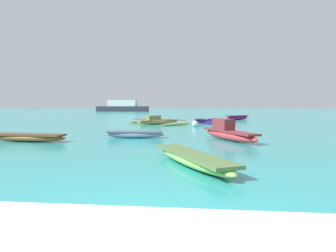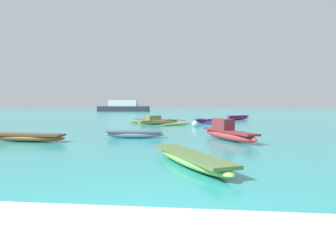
# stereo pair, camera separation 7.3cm
# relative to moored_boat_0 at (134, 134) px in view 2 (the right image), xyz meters

# --- Properties ---
(ground_plane) EXTENTS (240.00, 240.00, 0.00)m
(ground_plane) POSITION_rel_moored_boat_0_xyz_m (2.13, -10.36, -0.18)
(ground_plane) COLOR teal
(moored_boat_0) EXTENTS (2.74, 0.73, 0.32)m
(moored_boat_0) POSITION_rel_moored_boat_0_xyz_m (0.00, 0.00, 0.00)
(moored_boat_0) COLOR #8A94BB
(moored_boat_0) RESTS_ON ground_plane
(moored_boat_1) EXTENTS (2.25, 3.88, 0.88)m
(moored_boat_1) POSITION_rel_moored_boat_0_xyz_m (4.17, -0.33, 0.13)
(moored_boat_1) COLOR #C8383E
(moored_boat_1) RESTS_ON ground_plane
(moored_boat_2) EXTENTS (2.39, 3.80, 0.31)m
(moored_boat_2) POSITION_rel_moored_boat_0_xyz_m (2.75, -5.90, -0.00)
(moored_boat_2) COLOR #84BF5A
(moored_boat_2) RESTS_ON ground_plane
(moored_boat_3) EXTENTS (2.60, 2.20, 0.43)m
(moored_boat_3) POSITION_rel_moored_boat_0_xyz_m (6.67, 16.93, 0.06)
(moored_boat_3) COLOR #911762
(moored_boat_3) RESTS_ON ground_plane
(moored_boat_4) EXTENTS (5.09, 5.04, 0.68)m
(moored_boat_4) POSITION_rel_moored_boat_0_xyz_m (-0.30, 9.71, 0.04)
(moored_boat_4) COLOR #D2C15C
(moored_boat_4) RESTS_ON ground_plane
(moored_boat_5) EXTENTS (3.43, 1.05, 0.32)m
(moored_boat_5) POSITION_rel_moored_boat_0_xyz_m (-4.09, -1.75, 0.00)
(moored_boat_5) COLOR #945B2C
(moored_boat_5) RESTS_ON ground_plane
(moored_boat_6) EXTENTS (2.82, 3.64, 0.39)m
(moored_boat_6) POSITION_rel_moored_boat_0_xyz_m (3.81, 11.59, 0.00)
(moored_boat_6) COLOR #5B2596
(moored_boat_6) RESTS_ON ground_plane
(mooring_buoy_0) EXTENTS (0.41, 0.41, 0.41)m
(mooring_buoy_0) POSITION_rel_moored_boat_0_xyz_m (2.63, 7.13, 0.03)
(mooring_buoy_0) COLOR white
(mooring_buoy_0) RESTS_ON ground_plane
(distant_ferry) EXTENTS (11.27, 2.48, 2.48)m
(distant_ferry) POSITION_rel_moored_boat_0_xyz_m (-13.96, 51.18, 0.83)
(distant_ferry) COLOR #2D333D
(distant_ferry) RESTS_ON ground_plane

